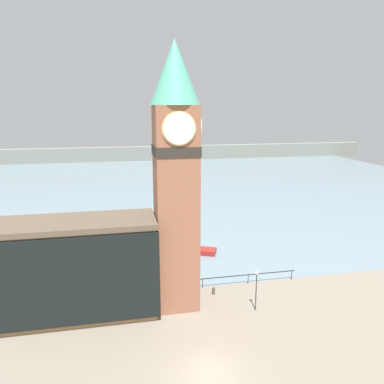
{
  "coord_description": "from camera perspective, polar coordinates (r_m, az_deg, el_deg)",
  "views": [
    {
      "loc": [
        -5.96,
        -23.15,
        19.06
      ],
      "look_at": [
        0.32,
        7.62,
        11.88
      ],
      "focal_mm": 35.0,
      "sensor_mm": 36.0,
      "label": 1
    }
  ],
  "objects": [
    {
      "name": "pier_railing",
      "position": [
        42.51,
        8.57,
        -12.48
      ],
      "size": [
        10.91,
        0.08,
        1.09
      ],
      "color": "#232328",
      "rests_on": "ground_plane"
    },
    {
      "name": "boat_near",
      "position": [
        50.58,
        -0.34,
        -8.61
      ],
      "size": [
        6.57,
        4.23,
        1.47
      ],
      "rotation": [
        0.0,
        0.0,
        -0.41
      ],
      "color": "maroon",
      "rests_on": "water"
    },
    {
      "name": "far_shoreline",
      "position": [
        137.34,
        -9.02,
        5.79
      ],
      "size": [
        180.0,
        3.0,
        5.0
      ],
      "color": "gray",
      "rests_on": "water"
    },
    {
      "name": "mooring_bollard_near",
      "position": [
        40.24,
        3.31,
        -14.71
      ],
      "size": [
        0.34,
        0.34,
        0.81
      ],
      "color": "brown",
      "rests_on": "ground_plane"
    },
    {
      "name": "water",
      "position": [
        98.26,
        -7.85,
        1.57
      ],
      "size": [
        160.0,
        120.0,
        0.0
      ],
      "color": "gray",
      "rests_on": "ground_plane"
    },
    {
      "name": "lamp_post",
      "position": [
        36.86,
        9.79,
        -13.54
      ],
      "size": [
        0.32,
        0.32,
        3.97
      ],
      "color": "#2D2D33",
      "rests_on": "ground_plane"
    },
    {
      "name": "ground_plane",
      "position": [
        30.57,
        2.51,
        -25.7
      ],
      "size": [
        160.0,
        160.0,
        0.0
      ],
      "primitive_type": "plane",
      "color": "gray"
    },
    {
      "name": "clock_tower",
      "position": [
        34.23,
        -2.48,
        2.9
      ],
      "size": [
        4.42,
        4.42,
        24.75
      ],
      "color": "#935B42",
      "rests_on": "ground_plane"
    },
    {
      "name": "pier_building",
      "position": [
        36.38,
        -16.74,
        -11.1
      ],
      "size": [
        14.1,
        5.7,
        9.18
      ],
      "color": "#9E754C",
      "rests_on": "ground_plane"
    }
  ]
}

